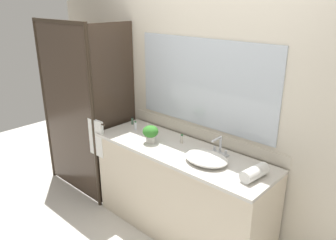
{
  "coord_description": "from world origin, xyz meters",
  "views": [
    {
      "loc": [
        1.79,
        -2.1,
        2.2
      ],
      "look_at": [
        -0.15,
        0.0,
        1.15
      ],
      "focal_mm": 35.48,
      "sensor_mm": 36.0,
      "label": 1
    }
  ],
  "objects_px": {
    "potted_plant": "(151,133)",
    "faucet": "(220,149)",
    "rolled_towel_near_edge": "(254,173)",
    "amenity_bottle_shampoo": "(182,139)",
    "amenity_bottle_body_wash": "(136,126)",
    "amenity_bottle_conditioner": "(132,121)",
    "sink_basin": "(206,158)"
  },
  "relations": [
    {
      "from": "faucet",
      "to": "amenity_bottle_shampoo",
      "type": "relative_size",
      "value": 1.98
    },
    {
      "from": "faucet",
      "to": "amenity_bottle_body_wash",
      "type": "height_order",
      "value": "faucet"
    },
    {
      "from": "amenity_bottle_conditioner",
      "to": "sink_basin",
      "type": "bearing_deg",
      "value": -8.97
    },
    {
      "from": "amenity_bottle_body_wash",
      "to": "amenity_bottle_shampoo",
      "type": "bearing_deg",
      "value": 7.31
    },
    {
      "from": "sink_basin",
      "to": "rolled_towel_near_edge",
      "type": "relative_size",
      "value": 1.56
    },
    {
      "from": "amenity_bottle_conditioner",
      "to": "rolled_towel_near_edge",
      "type": "bearing_deg",
      "value": -5.51
    },
    {
      "from": "potted_plant",
      "to": "rolled_towel_near_edge",
      "type": "xyz_separation_m",
      "value": [
        1.07,
        0.06,
        -0.05
      ]
    },
    {
      "from": "sink_basin",
      "to": "amenity_bottle_conditioner",
      "type": "bearing_deg",
      "value": 171.03
    },
    {
      "from": "sink_basin",
      "to": "rolled_towel_near_edge",
      "type": "height_order",
      "value": "rolled_towel_near_edge"
    },
    {
      "from": "potted_plant",
      "to": "rolled_towel_near_edge",
      "type": "height_order",
      "value": "potted_plant"
    },
    {
      "from": "amenity_bottle_conditioner",
      "to": "amenity_bottle_shampoo",
      "type": "xyz_separation_m",
      "value": [
        0.73,
        -0.02,
        0.0
      ]
    },
    {
      "from": "amenity_bottle_body_wash",
      "to": "sink_basin",
      "type": "bearing_deg",
      "value": -5.25
    },
    {
      "from": "amenity_bottle_conditioner",
      "to": "amenity_bottle_body_wash",
      "type": "bearing_deg",
      "value": -30.48
    },
    {
      "from": "amenity_bottle_body_wash",
      "to": "amenity_bottle_shampoo",
      "type": "distance_m",
      "value": 0.58
    },
    {
      "from": "sink_basin",
      "to": "amenity_bottle_conditioner",
      "type": "xyz_separation_m",
      "value": [
        -1.14,
        0.18,
        0.0
      ]
    },
    {
      "from": "potted_plant",
      "to": "amenity_bottle_conditioner",
      "type": "height_order",
      "value": "potted_plant"
    },
    {
      "from": "potted_plant",
      "to": "amenity_bottle_conditioner",
      "type": "xyz_separation_m",
      "value": [
        -0.5,
        0.21,
        -0.06
      ]
    },
    {
      "from": "amenity_bottle_body_wash",
      "to": "rolled_towel_near_edge",
      "type": "distance_m",
      "value": 1.42
    },
    {
      "from": "amenity_bottle_conditioner",
      "to": "amenity_bottle_shampoo",
      "type": "relative_size",
      "value": 0.94
    },
    {
      "from": "sink_basin",
      "to": "rolled_towel_near_edge",
      "type": "xyz_separation_m",
      "value": [
        0.43,
        0.03,
        0.01
      ]
    },
    {
      "from": "faucet",
      "to": "potted_plant",
      "type": "distance_m",
      "value": 0.68
    },
    {
      "from": "sink_basin",
      "to": "faucet",
      "type": "height_order",
      "value": "faucet"
    },
    {
      "from": "potted_plant",
      "to": "faucet",
      "type": "bearing_deg",
      "value": 19.26
    },
    {
      "from": "potted_plant",
      "to": "amenity_bottle_shampoo",
      "type": "height_order",
      "value": "potted_plant"
    },
    {
      "from": "amenity_bottle_body_wash",
      "to": "amenity_bottle_conditioner",
      "type": "distance_m",
      "value": 0.18
    },
    {
      "from": "faucet",
      "to": "amenity_bottle_conditioner",
      "type": "relative_size",
      "value": 2.11
    },
    {
      "from": "amenity_bottle_shampoo",
      "to": "amenity_bottle_body_wash",
      "type": "bearing_deg",
      "value": -172.69
    },
    {
      "from": "sink_basin",
      "to": "potted_plant",
      "type": "height_order",
      "value": "potted_plant"
    },
    {
      "from": "amenity_bottle_shampoo",
      "to": "amenity_bottle_conditioner",
      "type": "bearing_deg",
      "value": 178.8
    },
    {
      "from": "potted_plant",
      "to": "amenity_bottle_shampoo",
      "type": "xyz_separation_m",
      "value": [
        0.23,
        0.19,
        -0.06
      ]
    },
    {
      "from": "faucet",
      "to": "amenity_bottle_shampoo",
      "type": "height_order",
      "value": "faucet"
    },
    {
      "from": "amenity_bottle_body_wash",
      "to": "rolled_towel_near_edge",
      "type": "bearing_deg",
      "value": -2.52
    }
  ]
}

